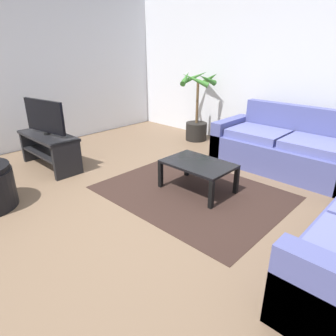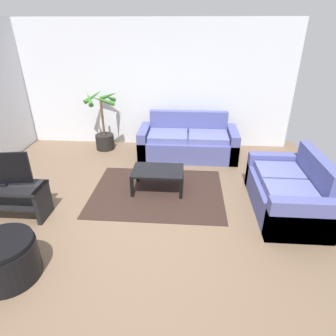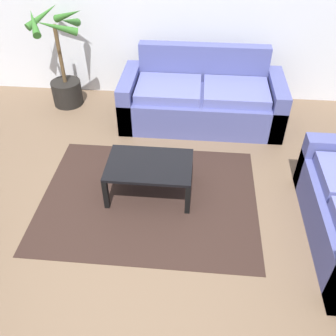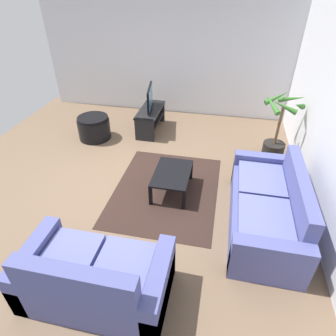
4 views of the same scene
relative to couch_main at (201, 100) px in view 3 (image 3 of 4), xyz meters
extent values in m
plane|color=brown|center=(-0.76, -2.28, -0.30)|extent=(6.60, 6.60, 0.00)
cube|color=#4C518C|center=(0.00, -0.03, -0.09)|extent=(2.03, 0.90, 0.42)
cube|color=#4C518C|center=(0.00, 0.34, 0.36)|extent=(1.67, 0.16, 0.48)
cube|color=#4C518C|center=(-0.93, -0.03, 0.01)|extent=(0.18, 0.90, 0.62)
cube|color=#4C518C|center=(0.93, -0.03, 0.01)|extent=(0.18, 0.90, 0.62)
cube|color=#5D63A4|center=(-0.42, -0.08, 0.18)|extent=(0.80, 0.66, 0.12)
cube|color=#5D63A4|center=(0.42, -0.08, 0.18)|extent=(0.80, 0.66, 0.12)
cube|color=black|center=(-0.49, -1.45, 0.06)|extent=(0.85, 0.57, 0.03)
cube|color=black|center=(-0.89, -1.71, -0.13)|extent=(0.05, 0.05, 0.35)
cube|color=black|center=(-0.09, -1.71, -0.13)|extent=(0.05, 0.05, 0.35)
cube|color=black|center=(-0.89, -1.19, -0.13)|extent=(0.05, 0.05, 0.35)
cube|color=black|center=(-0.09, -1.19, -0.13)|extent=(0.05, 0.05, 0.35)
cube|color=black|center=(-0.49, -1.55, -0.30)|extent=(2.20, 1.70, 0.01)
cylinder|color=black|center=(-1.88, 0.27, -0.13)|extent=(0.41, 0.41, 0.34)
cylinder|color=brown|center=(-1.88, 0.27, 0.42)|extent=(0.05, 0.05, 0.78)
cone|color=#336E27|center=(-1.66, 0.24, 0.86)|extent=(0.15, 0.45, 0.25)
cone|color=#336E27|center=(-1.76, 0.49, 0.86)|extent=(0.50, 0.33, 0.28)
cone|color=#336E27|center=(-2.08, 0.42, 0.86)|extent=(0.38, 0.46, 0.27)
cone|color=#336E27|center=(-2.09, 0.16, 0.86)|extent=(0.30, 0.47, 0.26)
cone|color=#336E27|center=(-1.77, 0.04, 0.86)|extent=(0.49, 0.31, 0.27)
camera|label=1|loc=(1.59, -4.17, 1.41)|focal=31.65mm
camera|label=2|loc=(0.00, -5.69, 2.25)|focal=30.59mm
camera|label=3|loc=(-0.04, -4.28, 2.41)|focal=39.86mm
camera|label=4|loc=(3.20, -0.74, 2.76)|focal=30.68mm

